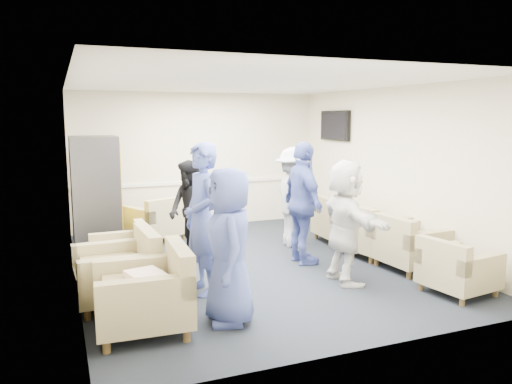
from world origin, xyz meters
name	(u,v)px	position (x,y,z in m)	size (l,w,h in m)	color
floor	(253,265)	(0.00, 0.00, 0.00)	(6.00, 6.00, 0.00)	black
ceiling	(253,82)	(0.00, 0.00, 2.70)	(6.00, 6.00, 0.00)	silver
back_wall	(199,160)	(0.00, 3.00, 1.35)	(5.00, 0.02, 2.70)	beige
front_wall	(371,211)	(0.00, -3.00, 1.35)	(5.00, 0.02, 2.70)	beige
left_wall	(72,184)	(-2.50, 0.00, 1.35)	(0.02, 6.00, 2.70)	beige
right_wall	(393,170)	(2.50, 0.00, 1.35)	(0.02, 6.00, 2.70)	beige
chair_rail	(199,182)	(0.00, 2.98, 0.90)	(4.98, 0.04, 0.06)	silver
tv	(335,126)	(2.44, 1.80, 2.05)	(0.10, 1.00, 0.58)	black
armchair_left_near	(149,296)	(-1.86, -1.80, 0.38)	(0.98, 0.98, 0.75)	#9A8D63
armchair_left_mid	(122,273)	(-2.02, -0.88, 0.37)	(0.96, 0.96, 0.74)	#9A8D63
armchair_left_far	(124,254)	(-1.87, 0.20, 0.31)	(0.78, 0.78, 0.61)	#9A8D63
armchair_right_near	(456,271)	(1.90, -2.13, 0.31)	(0.86, 0.86, 0.61)	#9A8D63
armchair_right_midnear	(408,246)	(2.03, -1.05, 0.34)	(0.91, 0.91, 0.69)	#9A8D63
armchair_right_midfar	(370,234)	(1.94, -0.20, 0.36)	(1.02, 1.02, 0.71)	#9A8D63
armchair_right_far	(340,223)	(1.97, 0.75, 0.35)	(0.90, 0.90, 0.69)	#9A8D63
armchair_corner	(158,222)	(-1.03, 2.07, 0.34)	(1.12, 1.12, 0.68)	#9A8D63
vending_machine	(96,193)	(-2.09, 1.89, 0.95)	(0.77, 0.90, 1.90)	#46464D
backpack	(144,263)	(-1.64, -0.10, 0.23)	(0.27, 0.20, 0.45)	black
pillow	(147,279)	(-1.87, -1.79, 0.56)	(0.44, 0.33, 0.13)	white
person_front_left	(229,246)	(-1.01, -1.89, 0.84)	(0.82, 0.54, 1.69)	#4352A1
person_mid_left	(202,219)	(-1.02, -0.89, 0.95)	(0.69, 0.46, 1.90)	#4352A1
person_back_left	(190,211)	(-0.80, 0.63, 0.78)	(0.76, 0.59, 1.56)	black
person_back_right	(293,197)	(1.05, 0.79, 0.86)	(1.11, 0.64, 1.71)	silver
person_mid_right	(303,203)	(0.74, -0.19, 0.92)	(1.08, 0.45, 1.85)	#4352A1
person_front_right	(346,222)	(0.86, -1.20, 0.83)	(1.54, 0.49, 1.66)	silver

